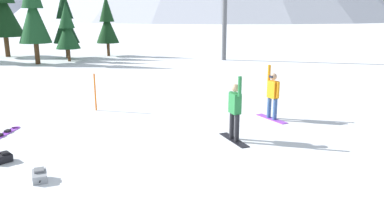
{
  "coord_description": "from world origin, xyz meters",
  "views": [
    {
      "loc": [
        -0.99,
        -8.23,
        3.92
      ],
      "look_at": [
        0.66,
        3.04,
        1.0
      ],
      "focal_mm": 35.87,
      "sensor_mm": 36.0,
      "label": 1
    }
  ],
  "objects_px": {
    "snowboarder_background": "(273,94)",
    "pine_tree_slender": "(33,11)",
    "snowboarder_midground": "(235,110)",
    "pine_tree_leaning": "(2,5)",
    "loose_snowboard_near_right": "(4,134)",
    "backpack_grey": "(40,176)",
    "pine_tree_broad": "(107,23)",
    "pine_tree_young": "(67,30)",
    "backpack_black": "(3,158)",
    "pine_tree_twin": "(65,20)",
    "trail_marker_pole": "(95,92)"
  },
  "relations": [
    {
      "from": "loose_snowboard_near_right",
      "to": "pine_tree_slender",
      "type": "xyz_separation_m",
      "value": [
        -2.93,
        17.33,
        3.83
      ]
    },
    {
      "from": "pine_tree_slender",
      "to": "snowboarder_background",
      "type": "bearing_deg",
      "value": -54.17
    },
    {
      "from": "backpack_grey",
      "to": "trail_marker_pole",
      "type": "relative_size",
      "value": 0.37
    },
    {
      "from": "backpack_black",
      "to": "backpack_grey",
      "type": "relative_size",
      "value": 0.99
    },
    {
      "from": "backpack_black",
      "to": "pine_tree_twin",
      "type": "xyz_separation_m",
      "value": [
        -2.09,
        23.4,
        2.96
      ]
    },
    {
      "from": "snowboarder_background",
      "to": "pine_tree_broad",
      "type": "bearing_deg",
      "value": 108.79
    },
    {
      "from": "pine_tree_leaning",
      "to": "snowboarder_background",
      "type": "bearing_deg",
      "value": -54.3
    },
    {
      "from": "backpack_black",
      "to": "pine_tree_leaning",
      "type": "xyz_separation_m",
      "value": [
        -7.34,
        24.97,
        4.16
      ]
    },
    {
      "from": "snowboarder_background",
      "to": "backpack_black",
      "type": "relative_size",
      "value": 3.6
    },
    {
      "from": "snowboarder_midground",
      "to": "trail_marker_pole",
      "type": "xyz_separation_m",
      "value": [
        -4.57,
        4.37,
        -0.23
      ]
    },
    {
      "from": "snowboarder_midground",
      "to": "pine_tree_slender",
      "type": "height_order",
      "value": "pine_tree_slender"
    },
    {
      "from": "backpack_grey",
      "to": "pine_tree_broad",
      "type": "height_order",
      "value": "pine_tree_broad"
    },
    {
      "from": "snowboarder_background",
      "to": "loose_snowboard_near_right",
      "type": "height_order",
      "value": "snowboarder_background"
    },
    {
      "from": "loose_snowboard_near_right",
      "to": "backpack_grey",
      "type": "bearing_deg",
      "value": -62.43
    },
    {
      "from": "loose_snowboard_near_right",
      "to": "pine_tree_broad",
      "type": "height_order",
      "value": "pine_tree_broad"
    },
    {
      "from": "trail_marker_pole",
      "to": "snowboarder_background",
      "type": "bearing_deg",
      "value": -18.95
    },
    {
      "from": "snowboarder_midground",
      "to": "backpack_grey",
      "type": "bearing_deg",
      "value": -157.46
    },
    {
      "from": "loose_snowboard_near_right",
      "to": "backpack_grey",
      "type": "relative_size",
      "value": 3.08
    },
    {
      "from": "pine_tree_twin",
      "to": "pine_tree_slender",
      "type": "bearing_deg",
      "value": -113.58
    },
    {
      "from": "trail_marker_pole",
      "to": "loose_snowboard_near_right",
      "type": "bearing_deg",
      "value": -134.22
    },
    {
      "from": "pine_tree_twin",
      "to": "pine_tree_leaning",
      "type": "xyz_separation_m",
      "value": [
        -5.25,
        1.57,
        1.2
      ]
    },
    {
      "from": "backpack_grey",
      "to": "pine_tree_twin",
      "type": "height_order",
      "value": "pine_tree_twin"
    },
    {
      "from": "pine_tree_broad",
      "to": "pine_tree_young",
      "type": "height_order",
      "value": "pine_tree_broad"
    },
    {
      "from": "pine_tree_leaning",
      "to": "snowboarder_midground",
      "type": "bearing_deg",
      "value": -60.16
    },
    {
      "from": "backpack_black",
      "to": "pine_tree_twin",
      "type": "distance_m",
      "value": 23.68
    },
    {
      "from": "snowboarder_background",
      "to": "pine_tree_broad",
      "type": "xyz_separation_m",
      "value": [
        -7.26,
        21.33,
        1.88
      ]
    },
    {
      "from": "trail_marker_pole",
      "to": "pine_tree_slender",
      "type": "xyz_separation_m",
      "value": [
        -5.6,
        14.58,
        3.11
      ]
    },
    {
      "from": "pine_tree_twin",
      "to": "pine_tree_leaning",
      "type": "distance_m",
      "value": 5.61
    },
    {
      "from": "loose_snowboard_near_right",
      "to": "snowboarder_midground",
      "type": "bearing_deg",
      "value": -12.64
    },
    {
      "from": "pine_tree_slender",
      "to": "pine_tree_leaning",
      "type": "distance_m",
      "value": 6.37
    },
    {
      "from": "trail_marker_pole",
      "to": "pine_tree_twin",
      "type": "distance_m",
      "value": 18.79
    },
    {
      "from": "backpack_grey",
      "to": "pine_tree_slender",
      "type": "bearing_deg",
      "value": 103.1
    },
    {
      "from": "snowboarder_background",
      "to": "pine_tree_leaning",
      "type": "distance_m",
      "value": 27.32
    },
    {
      "from": "snowboarder_background",
      "to": "trail_marker_pole",
      "type": "distance_m",
      "value": 6.92
    },
    {
      "from": "pine_tree_broad",
      "to": "snowboarder_midground",
      "type": "bearing_deg",
      "value": -77.3
    },
    {
      "from": "backpack_black",
      "to": "loose_snowboard_near_right",
      "type": "bearing_deg",
      "value": 106.77
    },
    {
      "from": "pine_tree_twin",
      "to": "pine_tree_young",
      "type": "bearing_deg",
      "value": -78.18
    },
    {
      "from": "snowboarder_background",
      "to": "pine_tree_slender",
      "type": "xyz_separation_m",
      "value": [
        -12.15,
        16.83,
        2.92
      ]
    },
    {
      "from": "snowboarder_midground",
      "to": "pine_tree_leaning",
      "type": "height_order",
      "value": "pine_tree_leaning"
    },
    {
      "from": "pine_tree_twin",
      "to": "snowboarder_background",
      "type": "bearing_deg",
      "value": -62.66
    },
    {
      "from": "pine_tree_broad",
      "to": "pine_tree_twin",
      "type": "bearing_deg",
      "value": -165.09
    },
    {
      "from": "loose_snowboard_near_right",
      "to": "trail_marker_pole",
      "type": "bearing_deg",
      "value": 45.78
    },
    {
      "from": "pine_tree_twin",
      "to": "backpack_grey",
      "type": "bearing_deg",
      "value": -82.32
    },
    {
      "from": "trail_marker_pole",
      "to": "pine_tree_broad",
      "type": "relative_size",
      "value": 0.29
    },
    {
      "from": "pine_tree_slender",
      "to": "backpack_grey",
      "type": "bearing_deg",
      "value": -76.9
    },
    {
      "from": "snowboarder_midground",
      "to": "backpack_grey",
      "type": "relative_size",
      "value": 3.69
    },
    {
      "from": "backpack_black",
      "to": "pine_tree_broad",
      "type": "xyz_separation_m",
      "value": [
        1.22,
        24.29,
        2.7
      ]
    },
    {
      "from": "pine_tree_slender",
      "to": "backpack_black",
      "type": "bearing_deg",
      "value": -79.49
    },
    {
      "from": "snowboarder_midground",
      "to": "snowboarder_background",
      "type": "distance_m",
      "value": 2.9
    },
    {
      "from": "trail_marker_pole",
      "to": "pine_tree_slender",
      "type": "height_order",
      "value": "pine_tree_slender"
    }
  ]
}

